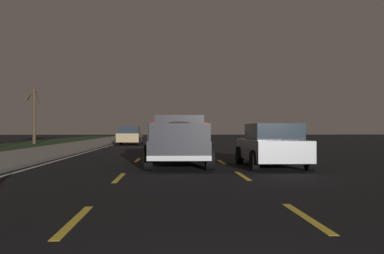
{
  "coord_description": "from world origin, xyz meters",
  "views": [
    {
      "loc": [
        -2.99,
        0.34,
        1.37
      ],
      "look_at": [
        14.96,
        -0.54,
        1.43
      ],
      "focal_mm": 42.0,
      "sensor_mm": 36.0,
      "label": 1
    }
  ],
  "objects_px": {
    "bare_tree_far": "(34,114)",
    "sedan_tan": "(130,136)",
    "sedan_silver": "(272,145)",
    "pickup_truck": "(179,139)"
  },
  "relations": [
    {
      "from": "sedan_tan",
      "to": "bare_tree_far",
      "type": "distance_m",
      "value": 9.36
    },
    {
      "from": "sedan_tan",
      "to": "pickup_truck",
      "type": "bearing_deg",
      "value": -170.05
    },
    {
      "from": "sedan_tan",
      "to": "bare_tree_far",
      "type": "xyz_separation_m",
      "value": [
        2.82,
        8.72,
        1.92
      ]
    },
    {
      "from": "bare_tree_far",
      "to": "sedan_tan",
      "type": "bearing_deg",
      "value": -107.95
    },
    {
      "from": "sedan_tan",
      "to": "sedan_silver",
      "type": "bearing_deg",
      "value": -162.4
    },
    {
      "from": "bare_tree_far",
      "to": "sedan_silver",
      "type": "bearing_deg",
      "value": -147.66
    },
    {
      "from": "pickup_truck",
      "to": "bare_tree_far",
      "type": "xyz_separation_m",
      "value": [
        23.92,
        12.42,
        1.72
      ]
    },
    {
      "from": "sedan_silver",
      "to": "bare_tree_far",
      "type": "distance_m",
      "value": 29.37
    },
    {
      "from": "sedan_silver",
      "to": "sedan_tan",
      "type": "relative_size",
      "value": 1.0
    },
    {
      "from": "sedan_tan",
      "to": "bare_tree_far",
      "type": "relative_size",
      "value": 0.84
    }
  ]
}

